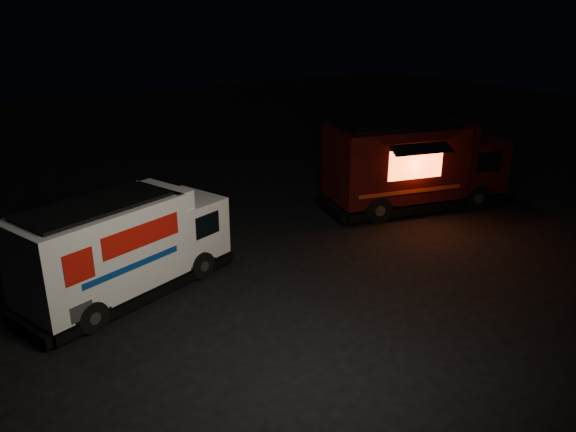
# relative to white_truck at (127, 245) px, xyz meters

# --- Properties ---
(ground) EXTENTS (80.00, 80.00, 0.00)m
(ground) POSITION_rel_white_truck_xyz_m (4.03, -2.39, -1.38)
(ground) COLOR black
(ground) RESTS_ON ground
(white_truck) EXTENTS (6.42, 3.92, 2.75)m
(white_truck) POSITION_rel_white_truck_xyz_m (0.00, 0.00, 0.00)
(white_truck) COLOR silver
(white_truck) RESTS_ON ground
(red_truck) EXTENTS (7.54, 4.29, 3.31)m
(red_truck) POSITION_rel_white_truck_xyz_m (11.43, 0.80, 0.28)
(red_truck) COLOR #3A0A0B
(red_truck) RESTS_ON ground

